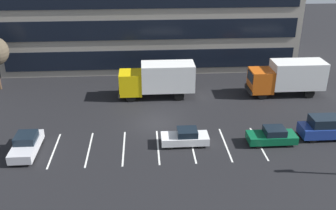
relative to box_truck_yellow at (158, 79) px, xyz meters
name	(u,v)px	position (x,y,z in m)	size (l,w,h in m)	color
ground_plane	(156,123)	(-0.50, -6.08, -2.07)	(120.00, 120.00, 0.00)	black
lot_markings	(158,147)	(-0.50, -10.32, -2.07)	(16.94, 5.40, 0.01)	silver
box_truck_yellow	(158,79)	(0.00, 0.00, 0.00)	(7.93, 2.63, 3.68)	yellow
box_truck_orange	(288,76)	(13.75, -0.29, 0.01)	(7.98, 2.64, 3.70)	#D85914
sedan_silver	(26,145)	(-10.93, -10.49, -1.34)	(1.80, 4.31, 1.54)	silver
sedan_forest	(272,136)	(8.96, -10.38, -1.40)	(3.99, 1.67, 1.43)	#0C5933
suv_navy	(325,128)	(13.72, -9.73, -1.12)	(4.35, 1.84, 1.97)	navy
sedan_white	(185,137)	(1.77, -10.07, -1.41)	(3.89, 1.63, 1.39)	white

